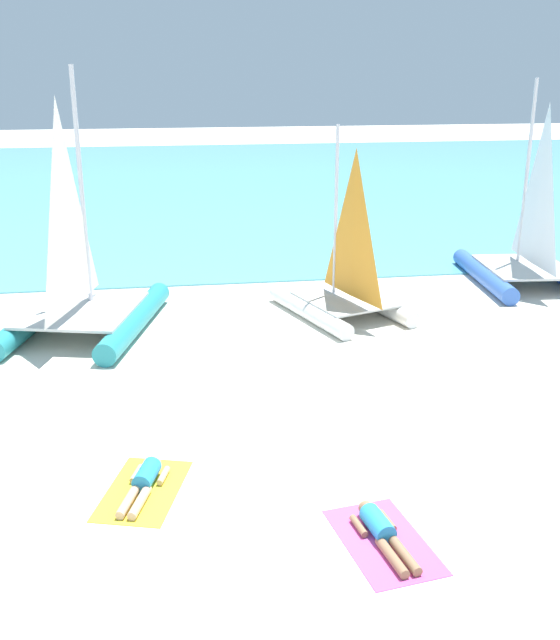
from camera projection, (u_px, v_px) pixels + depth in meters
ground_plane at (256, 310)px, 20.13m from camera, size 120.00×120.00×0.00m
ocean_water at (207, 183)px, 41.26m from camera, size 120.00×40.00×0.05m
sailboat_teal at (81, 295)px, 18.29m from camera, size 4.16×5.41×6.26m
sailboat_white at (343, 289)px, 19.55m from camera, size 3.44×4.28×4.84m
sailboat_blue at (526, 255)px, 22.28m from camera, size 3.21×4.72×5.89m
towel_center_left at (143, 490)px, 11.67m from camera, size 1.59×2.13×0.01m
sunbather_center_left at (144, 481)px, 11.69m from camera, size 0.81×1.55×0.30m
towel_center_right at (383, 541)px, 10.42m from camera, size 1.39×2.05×0.01m
sunbather_center_right at (382, 531)px, 10.44m from camera, size 0.65×1.57×0.30m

